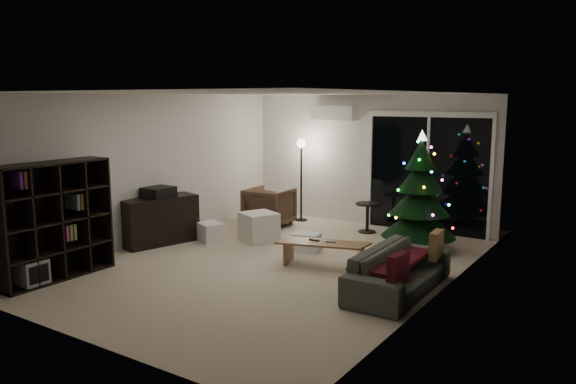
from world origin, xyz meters
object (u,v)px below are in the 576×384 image
object	(u,v)px
christmas_tree	(420,191)
coffee_table	(323,255)
armchair	(269,207)
media_cabinet	(160,220)
bookshelf	(45,219)
sofa	(399,270)

from	to	relation	value
christmas_tree	coffee_table	bearing A→B (deg)	-113.23
armchair	coffee_table	world-z (taller)	armchair
coffee_table	media_cabinet	bearing A→B (deg)	168.36
armchair	christmas_tree	bearing A→B (deg)	174.10
bookshelf	coffee_table	xyz separation A→B (m)	(3.01, 2.37, -0.60)
media_cabinet	armchair	bearing A→B (deg)	84.96
sofa	coffee_table	bearing A→B (deg)	75.78
bookshelf	coffee_table	world-z (taller)	bookshelf
armchair	coffee_table	distance (m)	2.91
armchair	sofa	bearing A→B (deg)	144.08
coffee_table	christmas_tree	size ratio (longest dim) A/B	0.65
media_cabinet	christmas_tree	distance (m)	4.33
bookshelf	sofa	xyz separation A→B (m)	(4.30, 2.06, -0.52)
bookshelf	coffee_table	size ratio (longest dim) A/B	1.28
armchair	sofa	distance (m)	4.14
coffee_table	armchair	bearing A→B (deg)	123.77
media_cabinet	christmas_tree	xyz separation A→B (m)	(3.77, 2.05, 0.57)
media_cabinet	bookshelf	bearing A→B (deg)	-75.21
bookshelf	sofa	bearing A→B (deg)	0.72
bookshelf	christmas_tree	xyz separation A→B (m)	(3.77, 4.14, 0.17)
armchair	media_cabinet	bearing A→B (deg)	65.53
media_cabinet	christmas_tree	size ratio (longest dim) A/B	0.66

